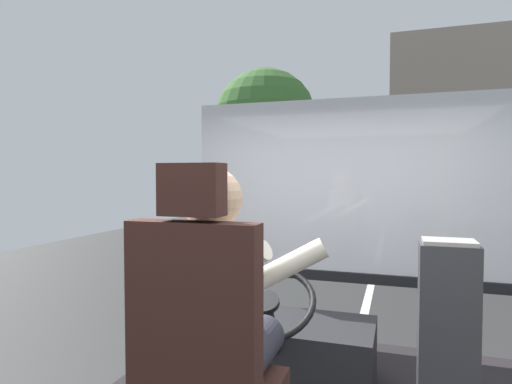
% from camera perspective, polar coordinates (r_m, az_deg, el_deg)
% --- Properties ---
extents(ground, '(18.00, 44.00, 0.06)m').
position_cam_1_polar(ground, '(10.84, 16.05, -8.21)').
color(ground, '#2D2D2D').
extents(driver_seat, '(0.48, 0.48, 1.38)m').
position_cam_1_polar(driver_seat, '(1.72, -6.70, -22.93)').
color(driver_seat, black).
rests_on(driver_seat, bus_floor).
extents(bus_driver, '(0.81, 0.56, 0.85)m').
position_cam_1_polar(bus_driver, '(1.73, -5.20, -14.79)').
color(bus_driver, '#282833').
rests_on(bus_driver, driver_seat).
extents(steering_console, '(1.10, 1.00, 0.80)m').
position_cam_1_polar(steering_console, '(2.91, 4.01, -20.21)').
color(steering_console, black).
rests_on(steering_console, bus_floor).
extents(fare_box, '(0.28, 0.21, 1.01)m').
position_cam_1_polar(fare_box, '(2.46, 24.23, -17.64)').
color(fare_box, '#333338').
rests_on(fare_box, bus_floor).
extents(windshield_panel, '(2.50, 0.08, 1.48)m').
position_cam_1_polar(windshield_panel, '(3.51, 11.56, -2.45)').
color(windshield_panel, silver).
extents(street_tree, '(3.36, 3.36, 5.44)m').
position_cam_1_polar(street_tree, '(14.32, 1.29, 9.56)').
color(street_tree, '#4C3828').
rests_on(street_tree, ground).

